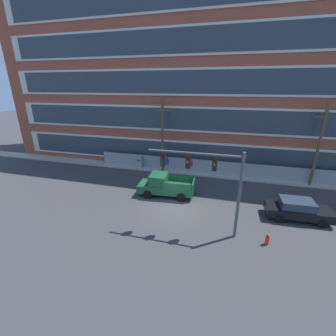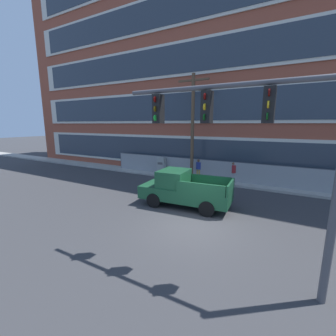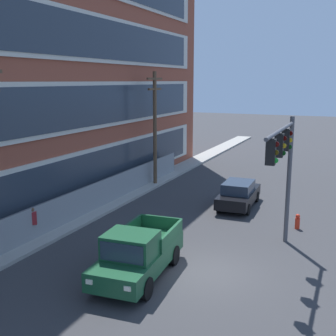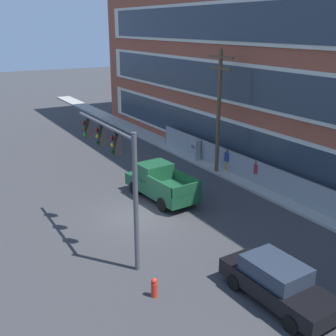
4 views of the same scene
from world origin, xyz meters
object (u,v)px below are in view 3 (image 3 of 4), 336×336
at_px(pedestrian_by_fence, 32,222).
at_px(fire_hydrant, 297,222).
at_px(traffic_signal_mast, 284,158).
at_px(utility_pole_midblock, 155,124).
at_px(pickup_truck_dark_green, 137,255).
at_px(sedan_black, 239,194).

xyz_separation_m(pedestrian_by_fence, fire_hydrant, (6.83, -11.04, -0.59)).
bearing_deg(fire_hydrant, traffic_signal_mast, 175.84).
bearing_deg(utility_pole_midblock, pedestrian_by_fence, 177.69).
height_order(pickup_truck_dark_green, pedestrian_by_fence, pickup_truck_dark_green).
relative_size(utility_pole_midblock, fire_hydrant, 10.28).
height_order(sedan_black, pedestrian_by_fence, pedestrian_by_fence).
height_order(sedan_black, fire_hydrant, sedan_black).
bearing_deg(traffic_signal_mast, pickup_truck_dark_green, 132.50).
relative_size(utility_pole_midblock, pedestrian_by_fence, 4.74).
bearing_deg(fire_hydrant, pedestrian_by_fence, 121.77).
relative_size(traffic_signal_mast, sedan_black, 1.30).
bearing_deg(pedestrian_by_fence, traffic_signal_mast, -74.85).
distance_m(traffic_signal_mast, pickup_truck_dark_green, 7.05).
relative_size(traffic_signal_mast, pickup_truck_dark_green, 1.16).
bearing_deg(sedan_black, traffic_signal_mast, -151.89).
height_order(pickup_truck_dark_green, fire_hydrant, pickup_truck_dark_green).
xyz_separation_m(traffic_signal_mast, pickup_truck_dark_green, (-4.19, 4.57, -3.36)).
xyz_separation_m(pickup_truck_dark_green, sedan_black, (10.61, -1.14, -0.14)).
height_order(traffic_signal_mast, fire_hydrant, traffic_signal_mast).
height_order(traffic_signal_mast, pedestrian_by_fence, traffic_signal_mast).
distance_m(pickup_truck_dark_green, fire_hydrant, 9.47).
bearing_deg(fire_hydrant, sedan_black, 56.05).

